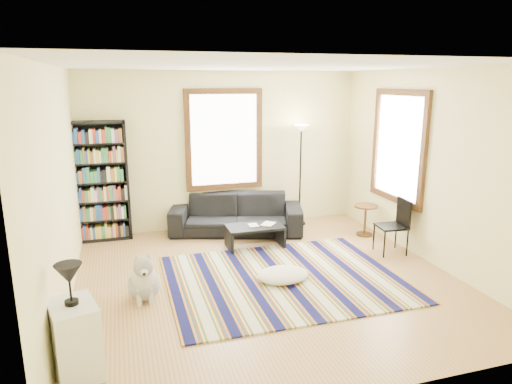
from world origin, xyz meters
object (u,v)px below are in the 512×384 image
object	(u,v)px
side_table	(365,220)
white_cabinet	(76,340)
dog	(143,275)
sofa	(236,214)
bookshelf	(101,182)
floor_cushion	(283,275)
floor_lamp	(300,176)
folding_chair	(391,226)
coffee_table	(255,236)

from	to	relation	value
side_table	white_cabinet	xyz separation A→B (m)	(-4.50, -2.71, 0.08)
dog	side_table	bearing A→B (deg)	19.00
sofa	dog	xyz separation A→B (m)	(-1.74, -2.16, -0.03)
bookshelf	dog	size ratio (longest dim) A/B	3.27
bookshelf	floor_cushion	bearing A→B (deg)	-46.60
floor_cushion	bookshelf	bearing A→B (deg)	133.40
side_table	white_cabinet	distance (m)	5.25
side_table	white_cabinet	size ratio (longest dim) A/B	0.77
side_table	bookshelf	bearing A→B (deg)	165.85
floor_lamp	folding_chair	xyz separation A→B (m)	(0.80, -1.78, -0.50)
coffee_table	floor_cushion	world-z (taller)	coffee_table
folding_chair	white_cabinet	distance (m)	4.82
sofa	dog	world-z (taller)	sofa
sofa	floor_lamp	bearing A→B (deg)	21.46
floor_lamp	dog	size ratio (longest dim) A/B	3.04
sofa	floor_cushion	xyz separation A→B (m)	(0.08, -2.19, -0.25)
floor_lamp	folding_chair	world-z (taller)	floor_lamp
sofa	coffee_table	distance (m)	0.85
white_cabinet	folding_chair	bearing A→B (deg)	7.53
sofa	bookshelf	bearing A→B (deg)	-170.01
coffee_table	white_cabinet	distance (m)	3.68
bookshelf	folding_chair	bearing A→B (deg)	-24.49
floor_cushion	white_cabinet	world-z (taller)	white_cabinet
sofa	floor_cushion	distance (m)	2.20
sofa	coffee_table	bearing A→B (deg)	-66.79
bookshelf	coffee_table	xyz separation A→B (m)	(2.33, -1.10, -0.82)
dog	sofa	bearing A→B (deg)	50.97
folding_chair	side_table	bearing A→B (deg)	92.00
side_table	folding_chair	xyz separation A→B (m)	(-0.05, -0.86, 0.16)
floor_lamp	white_cabinet	world-z (taller)	floor_lamp
floor_lamp	folding_chair	size ratio (longest dim) A/B	2.16
folding_chair	white_cabinet	bearing A→B (deg)	-152.15
bookshelf	sofa	bearing A→B (deg)	-6.87
coffee_table	floor_cushion	xyz separation A→B (m)	(-0.01, -1.35, -0.09)
sofa	bookshelf	size ratio (longest dim) A/B	1.15
floor_cushion	white_cabinet	bearing A→B (deg)	-151.60
bookshelf	white_cabinet	world-z (taller)	bookshelf
white_cabinet	dog	xyz separation A→B (m)	(0.67, 1.36, -0.04)
floor_cushion	dog	distance (m)	1.83
folding_chair	white_cabinet	xyz separation A→B (m)	(-4.45, -1.85, -0.08)
coffee_table	floor_lamp	bearing A→B (deg)	38.98
bookshelf	white_cabinet	bearing A→B (deg)	-92.46
side_table	dog	distance (m)	4.06
coffee_table	side_table	world-z (taller)	side_table
floor_lamp	dog	distance (m)	3.79
white_cabinet	dog	bearing A→B (deg)	48.88
folding_chair	floor_lamp	bearing A→B (deg)	119.54
white_cabinet	bookshelf	bearing A→B (deg)	72.55
white_cabinet	floor_cushion	bearing A→B (deg)	13.40
floor_cushion	folding_chair	size ratio (longest dim) A/B	0.82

